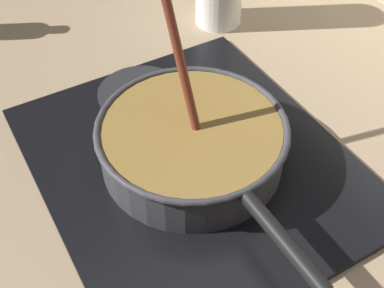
# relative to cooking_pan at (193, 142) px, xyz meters

# --- Properties ---
(ground) EXTENTS (2.40, 1.60, 0.04)m
(ground) POSITION_rel_cooking_pan_xyz_m (0.02, -0.12, -0.07)
(ground) COLOR #9E8466
(hob_plate) EXTENTS (0.56, 0.48, 0.01)m
(hob_plate) POSITION_rel_cooking_pan_xyz_m (-0.00, -0.00, -0.05)
(hob_plate) COLOR black
(hob_plate) RESTS_ON ground
(burner_ring) EXTENTS (0.19, 0.19, 0.01)m
(burner_ring) POSITION_rel_cooking_pan_xyz_m (-0.00, -0.00, -0.04)
(burner_ring) COLOR #592D0C
(burner_ring) RESTS_ON hob_plate
(spare_burner) EXTENTS (0.16, 0.16, 0.01)m
(spare_burner) POSITION_rel_cooking_pan_xyz_m (-0.20, -0.00, -0.04)
(spare_burner) COLOR #262628
(spare_burner) RESTS_ON hob_plate
(cooking_pan) EXTENTS (0.47, 0.31, 0.30)m
(cooking_pan) POSITION_rel_cooking_pan_xyz_m (0.00, 0.00, 0.00)
(cooking_pan) COLOR #38383D
(cooking_pan) RESTS_ON hob_plate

